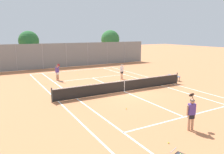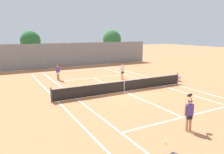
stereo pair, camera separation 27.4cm
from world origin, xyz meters
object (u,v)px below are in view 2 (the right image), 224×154
Objects in this scene: tennis_net at (124,86)px; loose_tennis_ball_2 at (125,109)px; loose_tennis_ball_5 at (79,75)px; player_far_right at (122,71)px; player_near_side at (189,113)px; player_far_left at (58,71)px; loose_tennis_ball_4 at (165,143)px; tree_behind_left at (30,41)px; courtside_bench at (175,76)px; loose_tennis_ball_3 at (47,84)px; loose_tennis_ball_1 at (130,86)px; tree_behind_right at (112,40)px.

loose_tennis_ball_2 is (-2.19, -3.66, -0.48)m from tennis_net.
player_far_right is at bearing -55.16° from loose_tennis_ball_5.
player_far_left is (-2.51, 14.82, 0.00)m from player_near_side.
tennis_net is at bearing -119.46° from player_far_right.
loose_tennis_ball_4 is (-1.90, -0.49, -0.89)m from player_near_side.
player_far_left is 0.35× the size of tree_behind_left.
loose_tennis_ball_2 is at bearing -151.22° from courtside_bench.
loose_tennis_ball_5 is 10.73m from courtside_bench.
loose_tennis_ball_3 and loose_tennis_ball_5 have the same top height.
courtside_bench is at bearing -33.86° from player_far_right.
loose_tennis_ball_1 is at bearing -107.10° from player_far_right.
loose_tennis_ball_4 is 0.01× the size of tree_behind_right.
tennis_net is 2.36× the size of tree_behind_left.
tennis_net is at bearing -63.08° from player_far_left.
tree_behind_left is at bearing 123.90° from courtside_bench.
player_far_left is (-3.58, 7.05, 0.42)m from tennis_net.
loose_tennis_ball_2 is 1.00× the size of loose_tennis_ball_3.
tree_behind_left reaches higher than player_far_right.
player_far_right is 15.47m from tree_behind_right.
tennis_net is 7.68m from loose_tennis_ball_3.
player_far_left is at bearing 151.30° from courtside_bench.
loose_tennis_ball_4 is 26.76m from tree_behind_left.
player_far_right is at bearing 59.90° from loose_tennis_ball_2.
tennis_net is at bearing 70.18° from loose_tennis_ball_4.
tree_behind_right is at bearing 41.77° from loose_tennis_ball_3.
tree_behind_left reaches higher than loose_tennis_ball_4.
loose_tennis_ball_3 is (-3.98, 13.53, -0.89)m from player_near_side.
tennis_net is 8.79m from loose_tennis_ball_4.
player_near_side is 1.00× the size of player_far_left.
tree_behind_right is (7.26, 16.72, 3.57)m from loose_tennis_ball_1.
player_near_side is 9.61m from loose_tennis_ball_1.
player_far_right is 3.14m from loose_tennis_ball_1.
loose_tennis_ball_5 is 13.79m from tree_behind_right.
player_far_right reaches higher than loose_tennis_ball_4.
loose_tennis_ball_3 is at bearing 106.90° from loose_tennis_ball_2.
loose_tennis_ball_2 is at bearing -116.76° from tree_behind_right.
player_far_right is at bearing 73.82° from player_near_side.
loose_tennis_ball_1 is 10.69m from loose_tennis_ball_4.
tree_behind_right reaches higher than loose_tennis_ball_4.
loose_tennis_ball_2 is at bearing -82.58° from player_far_left.
loose_tennis_ball_2 is 1.00× the size of loose_tennis_ball_4.
loose_tennis_ball_4 is 1.00× the size of loose_tennis_ball_5.
loose_tennis_ball_4 is (-2.98, -8.26, -0.48)m from tennis_net.
tennis_net reaches higher than loose_tennis_ball_2.
tree_behind_right is (13.86, 12.38, 3.57)m from loose_tennis_ball_3.
player_near_side reaches higher than loose_tennis_ball_5.
loose_tennis_ball_3 is at bearing 131.21° from tennis_net.
player_far_right is 0.32× the size of tree_behind_left.
loose_tennis_ball_3 is at bearing 159.57° from courtside_bench.
player_far_right is at bearing -24.52° from player_far_left.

